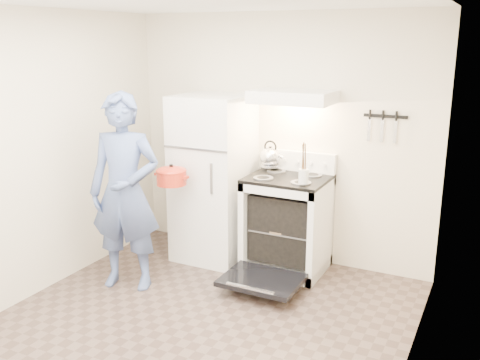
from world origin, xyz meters
name	(u,v)px	position (x,y,z in m)	size (l,w,h in m)	color
floor	(189,333)	(0.00, 0.00, 0.00)	(3.60, 3.60, 0.00)	#4F3F38
back_wall	(279,139)	(0.00, 1.80, 1.25)	(3.20, 0.02, 2.50)	beige
refrigerator	(213,178)	(-0.58, 1.45, 0.85)	(0.70, 0.70, 1.70)	white
stove_body	(287,225)	(0.23, 1.48, 0.46)	(0.76, 0.65, 0.92)	white
cooktop	(288,179)	(0.23, 1.48, 0.94)	(0.76, 0.65, 0.03)	black
backsplash	(299,161)	(0.23, 1.76, 1.05)	(0.76, 0.07, 0.20)	white
oven_door	(262,280)	(0.23, 0.88, 0.12)	(0.70, 0.54, 0.04)	black
oven_rack	(287,227)	(0.23, 1.48, 0.44)	(0.60, 0.52, 0.01)	slate
range_hood	(293,97)	(0.23, 1.55, 1.71)	(0.76, 0.50, 0.12)	white
knife_strip	(386,116)	(1.05, 1.79, 1.55)	(0.40, 0.02, 0.03)	black
pizza_stone	(281,228)	(0.21, 1.38, 0.45)	(0.33, 0.33, 0.02)	#8E6B53
tea_kettle	(270,156)	(-0.04, 1.65, 1.10)	(0.25, 0.20, 0.30)	silver
utensil_jar	(303,176)	(0.48, 1.22, 1.05)	(0.09, 0.09, 0.13)	silver
person	(125,192)	(-0.95, 0.49, 0.90)	(0.66, 0.43, 1.80)	#3B507D
dutch_oven	(172,178)	(-0.71, 0.88, 0.97)	(0.35, 0.28, 0.23)	red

